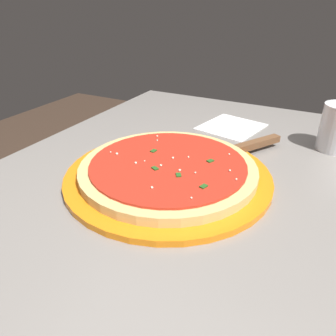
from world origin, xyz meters
The scene contains 5 objects.
restaurant_table centered at (0.00, 0.00, 0.60)m, with size 1.13×0.71×0.74m.
serving_plate centered at (0.06, 0.02, 0.75)m, with size 0.37×0.37×0.01m, color orange.
pizza centered at (0.06, 0.02, 0.76)m, with size 0.31×0.31×0.02m.
pizza_server centered at (0.20, -0.06, 0.76)m, with size 0.21×0.15×0.01m.
napkin_folded_right centered at (0.35, 0.00, 0.74)m, with size 0.14×0.13×0.00m, color white.
Camera 1 is at (-0.39, -0.21, 1.03)m, focal length 34.35 mm.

